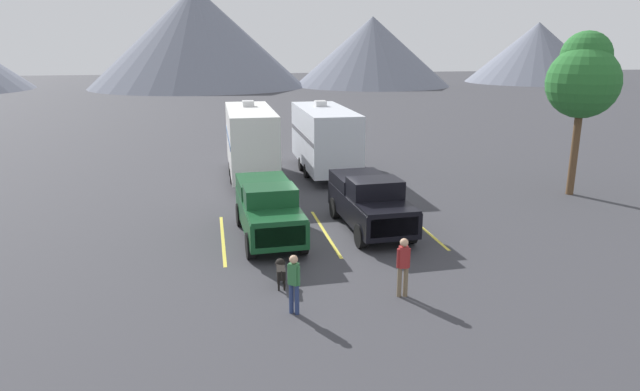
{
  "coord_description": "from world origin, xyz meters",
  "views": [
    {
      "loc": [
        -4.1,
        -19.47,
        6.97
      ],
      "look_at": [
        0.0,
        1.25,
        1.2
      ],
      "focal_mm": 31.23,
      "sensor_mm": 36.0,
      "label": 1
    }
  ],
  "objects_px": {
    "pickup_truck_a": "(268,208)",
    "person_b": "(294,280)",
    "camper_trailer_a": "(251,139)",
    "person_a": "(403,263)",
    "pickup_truck_b": "(370,201)",
    "camper_trailer_b": "(324,137)",
    "dog": "(281,269)"
  },
  "relations": [
    {
      "from": "pickup_truck_a",
      "to": "camper_trailer_a",
      "type": "bearing_deg",
      "value": 89.36
    },
    {
      "from": "pickup_truck_a",
      "to": "person_a",
      "type": "relative_size",
      "value": 3.07
    },
    {
      "from": "camper_trailer_b",
      "to": "person_a",
      "type": "xyz_separation_m",
      "value": [
        -0.98,
        -15.8,
        -1.04
      ]
    },
    {
      "from": "pickup_truck_b",
      "to": "person_b",
      "type": "distance_m",
      "value": 7.54
    },
    {
      "from": "pickup_truck_b",
      "to": "person_b",
      "type": "xyz_separation_m",
      "value": [
        -3.92,
        -6.44,
        -0.15
      ]
    },
    {
      "from": "pickup_truck_a",
      "to": "person_a",
      "type": "distance_m",
      "value": 6.59
    },
    {
      "from": "pickup_truck_b",
      "to": "camper_trailer_b",
      "type": "height_order",
      "value": "camper_trailer_b"
    },
    {
      "from": "pickup_truck_b",
      "to": "camper_trailer_b",
      "type": "distance_m",
      "value": 9.85
    },
    {
      "from": "pickup_truck_b",
      "to": "camper_trailer_a",
      "type": "distance_m",
      "value": 10.1
    },
    {
      "from": "person_a",
      "to": "dog",
      "type": "bearing_deg",
      "value": 156.67
    },
    {
      "from": "camper_trailer_b",
      "to": "person_b",
      "type": "height_order",
      "value": "camper_trailer_b"
    },
    {
      "from": "person_a",
      "to": "camper_trailer_b",
      "type": "bearing_deg",
      "value": 86.47
    },
    {
      "from": "camper_trailer_a",
      "to": "dog",
      "type": "xyz_separation_m",
      "value": [
        -0.2,
        -13.86,
        -1.61
      ]
    },
    {
      "from": "pickup_truck_a",
      "to": "camper_trailer_b",
      "type": "distance_m",
      "value": 10.92
    },
    {
      "from": "camper_trailer_a",
      "to": "pickup_truck_a",
      "type": "bearing_deg",
      "value": -90.64
    },
    {
      "from": "camper_trailer_a",
      "to": "person_b",
      "type": "relative_size",
      "value": 5.27
    },
    {
      "from": "person_a",
      "to": "camper_trailer_a",
      "type": "bearing_deg",
      "value": 101.45
    },
    {
      "from": "pickup_truck_a",
      "to": "person_b",
      "type": "height_order",
      "value": "pickup_truck_a"
    },
    {
      "from": "camper_trailer_a",
      "to": "person_b",
      "type": "bearing_deg",
      "value": -90.31
    },
    {
      "from": "camper_trailer_a",
      "to": "person_a",
      "type": "xyz_separation_m",
      "value": [
        3.1,
        -15.28,
        -1.11
      ]
    },
    {
      "from": "pickup_truck_a",
      "to": "person_a",
      "type": "xyz_separation_m",
      "value": [
        3.2,
        -5.76,
        -0.12
      ]
    },
    {
      "from": "person_a",
      "to": "person_b",
      "type": "relative_size",
      "value": 1.05
    },
    {
      "from": "camper_trailer_b",
      "to": "camper_trailer_a",
      "type": "bearing_deg",
      "value": -172.76
    },
    {
      "from": "dog",
      "to": "camper_trailer_b",
      "type": "bearing_deg",
      "value": 73.44
    },
    {
      "from": "pickup_truck_a",
      "to": "pickup_truck_b",
      "type": "bearing_deg",
      "value": 3.43
    },
    {
      "from": "person_a",
      "to": "person_b",
      "type": "xyz_separation_m",
      "value": [
        -3.18,
        -0.44,
        -0.05
      ]
    },
    {
      "from": "person_a",
      "to": "dog",
      "type": "height_order",
      "value": "person_a"
    },
    {
      "from": "pickup_truck_a",
      "to": "person_b",
      "type": "xyz_separation_m",
      "value": [
        0.02,
        -6.2,
        -0.17
      ]
    },
    {
      "from": "camper_trailer_a",
      "to": "person_a",
      "type": "height_order",
      "value": "camper_trailer_a"
    },
    {
      "from": "camper_trailer_a",
      "to": "person_b",
      "type": "xyz_separation_m",
      "value": [
        -0.09,
        -15.73,
        -1.16
      ]
    },
    {
      "from": "pickup_truck_a",
      "to": "camper_trailer_a",
      "type": "xyz_separation_m",
      "value": [
        0.11,
        9.52,
        0.99
      ]
    },
    {
      "from": "pickup_truck_a",
      "to": "person_b",
      "type": "distance_m",
      "value": 6.2
    }
  ]
}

